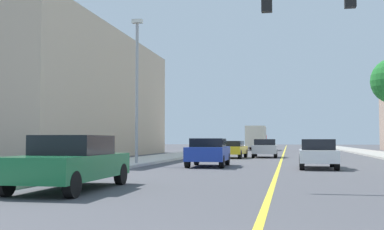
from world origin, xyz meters
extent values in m
plane|color=#47474C|center=(0.00, 42.00, 0.00)|extent=(192.00, 192.00, 0.00)
cube|color=beige|center=(-8.56, 42.00, 0.07)|extent=(3.37, 168.00, 0.15)
cube|color=#9E9B93|center=(8.56, 42.00, 0.07)|extent=(3.37, 168.00, 0.15)
cube|color=yellow|center=(0.00, 42.00, 0.00)|extent=(0.16, 144.00, 0.01)
cube|color=tan|center=(-20.99, 32.38, 5.04)|extent=(16.81, 26.32, 10.08)
cylinder|color=gray|center=(-7.37, 19.88, 3.85)|extent=(0.16, 0.16, 7.39)
cube|color=beige|center=(-7.37, 19.88, 7.69)|extent=(0.56, 0.28, 0.20)
cone|color=#1E6B28|center=(7.31, 33.91, 5.62)|extent=(0.56, 1.61, 1.47)
cube|color=#196638|center=(-5.39, 8.04, 0.64)|extent=(1.98, 4.55, 0.64)
cube|color=black|center=(-5.39, 8.23, 1.23)|extent=(1.72, 2.07, 0.53)
cylinder|color=black|center=(-4.51, 6.34, 0.32)|extent=(0.23, 0.64, 0.64)
cylinder|color=black|center=(-6.23, 6.32, 0.32)|extent=(0.23, 0.64, 0.64)
cylinder|color=black|center=(-4.55, 9.76, 0.32)|extent=(0.23, 0.64, 0.64)
cylinder|color=black|center=(-6.27, 9.74, 0.32)|extent=(0.23, 0.64, 0.64)
cube|color=gold|center=(-3.64, 31.62, 0.60)|extent=(1.94, 4.21, 0.56)
cube|color=black|center=(-3.65, 31.32, 1.09)|extent=(1.63, 2.08, 0.40)
cylinder|color=black|center=(-4.33, 33.17, 0.32)|extent=(0.25, 0.65, 0.64)
cylinder|color=black|center=(-2.80, 33.09, 0.32)|extent=(0.25, 0.65, 0.64)
cylinder|color=black|center=(-4.48, 30.14, 0.32)|extent=(0.25, 0.65, 0.64)
cylinder|color=black|center=(-2.94, 30.07, 0.32)|extent=(0.25, 0.65, 0.64)
cube|color=#BCBCC1|center=(-1.32, 33.46, 0.64)|extent=(1.86, 4.21, 0.64)
cube|color=black|center=(-1.32, 33.53, 1.19)|extent=(1.62, 1.81, 0.46)
cylinder|color=black|center=(-2.14, 35.00, 0.32)|extent=(0.23, 0.64, 0.64)
cylinder|color=black|center=(-0.52, 35.01, 0.32)|extent=(0.23, 0.64, 0.64)
cylinder|color=black|center=(-2.12, 31.90, 0.32)|extent=(0.23, 0.64, 0.64)
cylinder|color=black|center=(-0.49, 31.91, 0.32)|extent=(0.23, 0.64, 0.64)
cube|color=white|center=(1.85, 19.50, 0.61)|extent=(1.80, 4.13, 0.57)
cube|color=black|center=(1.85, 19.28, 1.15)|extent=(1.54, 1.75, 0.50)
cylinder|color=black|center=(1.12, 21.01, 0.32)|extent=(0.23, 0.64, 0.64)
cylinder|color=black|center=(2.64, 20.98, 0.32)|extent=(0.23, 0.64, 0.64)
cylinder|color=black|center=(1.07, 18.01, 0.32)|extent=(0.23, 0.64, 0.64)
cylinder|color=black|center=(2.58, 17.98, 0.32)|extent=(0.23, 0.64, 0.64)
cube|color=#1E389E|center=(-3.56, 20.03, 0.66)|extent=(1.98, 3.89, 0.69)
cube|color=black|center=(-3.56, 20.00, 1.22)|extent=(1.71, 1.97, 0.43)
cylinder|color=black|center=(-4.43, 21.38, 0.32)|extent=(0.24, 0.65, 0.64)
cylinder|color=black|center=(-2.75, 21.42, 0.32)|extent=(0.24, 0.65, 0.64)
cylinder|color=black|center=(-4.36, 18.64, 0.32)|extent=(0.24, 0.65, 0.64)
cylinder|color=black|center=(-2.68, 18.68, 0.32)|extent=(0.24, 0.65, 0.64)
cube|color=red|center=(-3.69, 62.57, 1.25)|extent=(2.41, 2.28, 1.60)
cube|color=beige|center=(-3.67, 58.52, 1.80)|extent=(2.43, 5.84, 2.70)
cylinder|color=black|center=(-4.74, 62.56, 0.45)|extent=(0.28, 0.90, 0.90)
cylinder|color=black|center=(-2.64, 62.57, 0.45)|extent=(0.28, 0.90, 0.90)
cylinder|color=black|center=(-4.71, 57.06, 0.45)|extent=(0.28, 0.90, 0.90)
cylinder|color=black|center=(-2.61, 57.07, 0.45)|extent=(0.28, 0.90, 0.90)
camera|label=1|loc=(0.47, -4.06, 1.37)|focal=44.44mm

